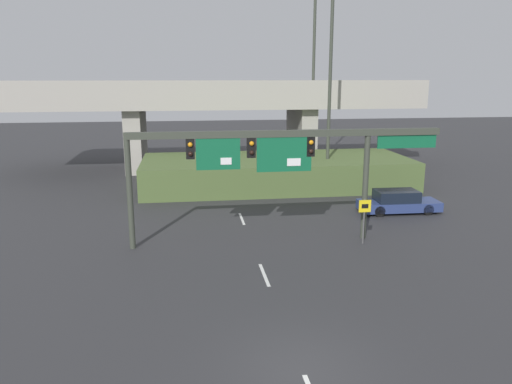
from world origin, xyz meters
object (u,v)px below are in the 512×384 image
object	(u,v)px
highway_light_pole_far	(330,69)
parked_sedan_near_right	(398,202)
highway_light_pole_near	(314,59)
speed_limit_sign	(364,215)
signal_gantry	(275,152)

from	to	relation	value
highway_light_pole_far	parked_sedan_near_right	distance (m)	10.98
parked_sedan_near_right	highway_light_pole_near	bearing A→B (deg)	98.71
speed_limit_sign	signal_gantry	bearing A→B (deg)	168.77
highway_light_pole_far	parked_sedan_near_right	size ratio (longest dim) A/B	3.35
signal_gantry	highway_light_pole_near	distance (m)	20.05
highway_light_pole_near	speed_limit_sign	bearing A→B (deg)	-96.57
speed_limit_sign	parked_sedan_near_right	xyz separation A→B (m)	(4.05, 5.24, -0.84)
speed_limit_sign	parked_sedan_near_right	world-z (taller)	speed_limit_sign
highway_light_pole_far	signal_gantry	bearing A→B (deg)	-117.05
signal_gantry	parked_sedan_near_right	xyz separation A→B (m)	(8.31, 4.39, -3.83)
signal_gantry	parked_sedan_near_right	bearing A→B (deg)	27.85
signal_gantry	speed_limit_sign	xyz separation A→B (m)	(4.26, -0.85, -2.99)
speed_limit_sign	highway_light_pole_near	distance (m)	20.86
speed_limit_sign	parked_sedan_near_right	distance (m)	6.67
parked_sedan_near_right	signal_gantry	bearing A→B (deg)	-150.95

